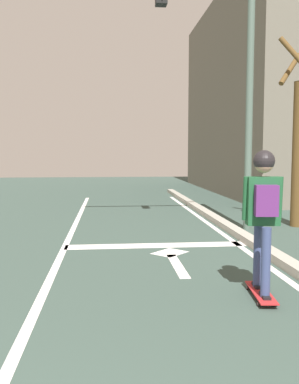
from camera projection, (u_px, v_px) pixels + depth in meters
lane_line_center at (55, 267)px, 6.50m from camera, size 0.12×20.00×0.01m
lane_line_curbside at (262, 262)px, 6.81m from camera, size 0.12×20.00×0.01m
stop_bar at (156, 245)px, 8.01m from camera, size 3.41×0.40×0.01m
lane_arrow_stem at (178, 265)px, 6.59m from camera, size 0.16×1.40×0.01m
lane_arrow_head at (170, 253)px, 7.43m from camera, size 0.71×0.71×0.01m
curb_strip at (277, 257)px, 6.83m from camera, size 0.24×24.00×0.14m
skateboard at (261, 293)px, 5.13m from camera, size 0.30×0.88×0.07m
skater at (263, 203)px, 5.02m from camera, size 0.47×0.63×1.70m
traffic_signal_mast at (215, 52)px, 9.27m from camera, size 4.04×0.34×5.88m
roadside_tree at (299, 144)px, 9.94m from camera, size 1.09×1.12×4.38m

